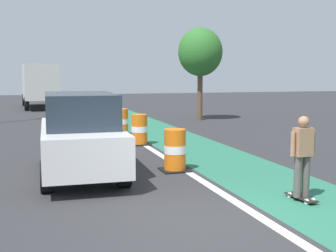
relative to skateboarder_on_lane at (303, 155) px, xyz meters
name	(u,v)px	position (x,y,z in m)	size (l,w,h in m)	color
ground_plane	(212,222)	(-2.20, -0.70, -0.91)	(100.00, 100.00, 0.00)	#2D2D30
bike_lane_strip	(157,131)	(0.20, 11.30, -0.91)	(2.50, 80.00, 0.01)	#286B51
lane_divider_stripe	(124,132)	(-1.30, 11.30, -0.91)	(0.20, 80.00, 0.01)	silver
skateboarder_on_lane	(303,155)	(0.00, 0.00, 0.00)	(0.57, 0.82, 1.69)	black
parked_suv_nearest	(80,134)	(-3.95, 3.53, 0.12)	(2.01, 4.65, 2.04)	silver
traffic_barrel_front	(175,151)	(-1.56, 3.34, -0.38)	(0.73, 0.73, 1.09)	orange
traffic_barrel_mid	(140,130)	(-1.44, 7.79, -0.38)	(0.73, 0.73, 1.09)	orange
traffic_barrel_back	(121,122)	(-1.57, 10.49, -0.38)	(0.73, 0.73, 1.09)	orange
delivery_truck_down_block	(39,83)	(-4.51, 26.99, 0.94)	(2.64, 7.69, 3.23)	beige
street_tree_sidewalk	(200,53)	(3.72, 15.22, 2.76)	(2.40, 2.40, 5.00)	brown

